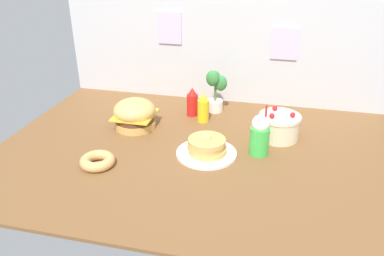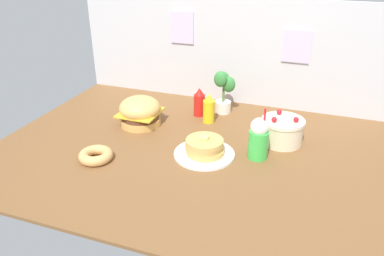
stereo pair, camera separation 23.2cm
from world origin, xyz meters
TOP-DOWN VIEW (x-y plane):
  - ground_plane at (0.00, 0.00)m, footprint 2.48×1.73m
  - back_wall at (0.00, 0.86)m, footprint 2.48×0.04m
  - burger at (-0.49, 0.22)m, footprint 0.28×0.28m
  - pancake_stack at (0.07, -0.03)m, footprint 0.36×0.36m
  - layer_cake at (0.48, 0.29)m, footprint 0.27×0.27m
  - ketchup_bottle at (-0.15, 0.51)m, footprint 0.08×0.08m
  - mustard_bottle at (-0.05, 0.42)m, footprint 0.08×0.08m
  - cream_soda_cup at (0.37, 0.05)m, footprint 0.12×0.12m
  - donut_pink_glaze at (-0.52, -0.30)m, footprint 0.20×0.20m
  - potted_plant at (0.00, 0.62)m, footprint 0.15×0.13m

SIDE VIEW (x-z plane):
  - ground_plane at x=0.00m, z-range -0.02..0.00m
  - donut_pink_glaze at x=-0.52m, z-range 0.00..0.06m
  - pancake_stack at x=0.07m, z-range -0.02..0.11m
  - layer_cake at x=0.48m, z-range -0.02..0.18m
  - burger at x=-0.49m, z-range -0.01..0.20m
  - ketchup_bottle at x=-0.15m, z-range -0.01..0.21m
  - mustard_bottle at x=-0.05m, z-range -0.01..0.21m
  - cream_soda_cup at x=0.37m, z-range -0.04..0.29m
  - potted_plant at x=0.00m, z-range 0.01..0.34m
  - back_wall at x=0.00m, z-range 0.00..0.81m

